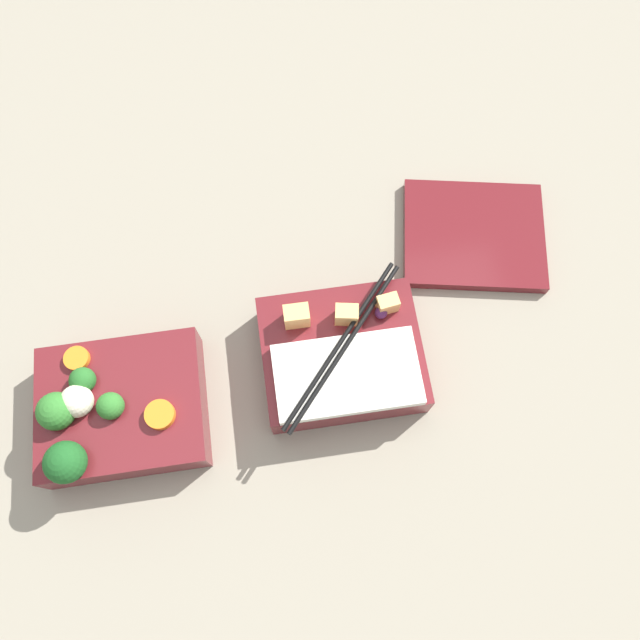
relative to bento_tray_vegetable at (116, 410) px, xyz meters
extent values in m
plane|color=gray|center=(0.12, 0.02, -0.03)|extent=(3.00, 3.00, 0.00)
cube|color=maroon|center=(0.01, 0.00, -0.01)|extent=(0.17, 0.14, 0.05)
sphere|color=#2D7028|center=(-0.05, 0.00, 0.03)|extent=(0.04, 0.04, 0.04)
sphere|color=#2D7028|center=(0.00, 0.00, 0.03)|extent=(0.03, 0.03, 0.03)
sphere|color=#19511E|center=(-0.04, -0.05, 0.03)|extent=(0.04, 0.04, 0.04)
sphere|color=#236023|center=(-0.03, 0.03, 0.03)|extent=(0.03, 0.03, 0.03)
cylinder|color=orange|center=(-0.03, 0.06, 0.02)|extent=(0.04, 0.04, 0.01)
cylinder|color=orange|center=(0.05, -0.02, 0.02)|extent=(0.04, 0.04, 0.01)
sphere|color=beige|center=(-0.03, 0.01, 0.03)|extent=(0.03, 0.03, 0.03)
cube|color=maroon|center=(0.25, 0.03, -0.01)|extent=(0.17, 0.14, 0.05)
cube|color=silver|center=(0.25, 0.00, 0.02)|extent=(0.15, 0.08, 0.01)
cube|color=#EAB266|center=(0.20, 0.07, 0.03)|extent=(0.03, 0.02, 0.03)
cube|color=#EAB266|center=(0.26, 0.06, 0.03)|extent=(0.03, 0.02, 0.02)
cube|color=#EAB266|center=(0.30, 0.07, 0.03)|extent=(0.02, 0.02, 0.02)
sphere|color=#4C1E4C|center=(0.30, 0.06, 0.03)|extent=(0.01, 0.01, 0.01)
cylinder|color=black|center=(0.25, 0.02, 0.03)|extent=(0.15, 0.17, 0.01)
cylinder|color=black|center=(0.25, 0.03, 0.03)|extent=(0.15, 0.17, 0.01)
cube|color=maroon|center=(0.43, 0.16, -0.02)|extent=(0.19, 0.17, 0.01)
camera|label=1|loc=(0.20, -0.17, 0.66)|focal=35.00mm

